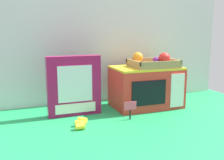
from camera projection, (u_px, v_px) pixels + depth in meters
The scene contains 7 objects.
ground_plane at pixel (128, 110), 1.60m from camera, with size 1.70×1.70×0.00m, color #219E54.
display_back_panel at pixel (112, 45), 1.78m from camera, with size 1.61×0.03×0.76m, color silver.
toy_microwave at pixel (146, 87), 1.66m from camera, with size 0.41×0.27×0.25m.
food_groups_crate at pixel (154, 62), 1.62m from camera, with size 0.27×0.21×0.09m.
cookie_set_box at pixel (74, 86), 1.48m from camera, with size 0.30×0.06×0.34m.
price_sign at pixel (130, 108), 1.42m from camera, with size 0.07×0.01×0.10m.
loose_toy_banana at pixel (81, 123), 1.33m from camera, with size 0.08×0.12×0.03m.
Camera 1 is at (-0.62, -1.41, 0.48)m, focal length 42.37 mm.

